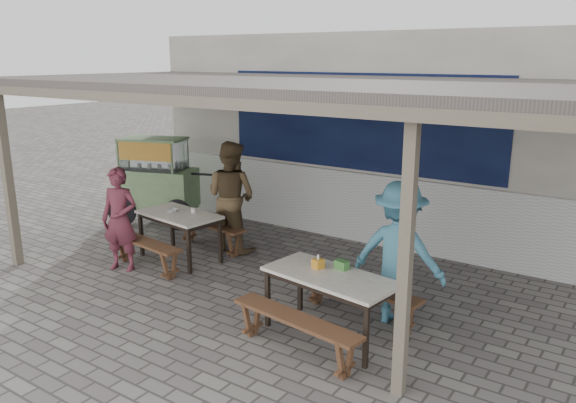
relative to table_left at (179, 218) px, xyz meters
The scene contains 17 objects.
ground 2.16m from the table_left, 16.15° to the right, with size 60.00×60.00×0.00m, color slate.
back_wall 3.75m from the table_left, 56.69° to the left, with size 9.00×1.28×3.50m.
warung_roof 2.87m from the table_left, ahead, with size 9.00×4.21×2.81m.
table_left is the anchor object (origin of this frame).
bench_left_street 0.71m from the table_left, 97.30° to the right, with size 1.45×0.46×0.45m.
bench_left_wall 0.71m from the table_left, 82.70° to the left, with size 1.45×0.46×0.45m.
table_right 3.33m from the table_left, 15.06° to the right, with size 1.59×0.90×0.75m.
bench_right_street 3.47m from the table_left, 24.75° to the right, with size 1.63×0.50×0.45m.
bench_right_wall 3.32m from the table_left, ahead, with size 1.63×0.50×0.45m.
vendor_cart 2.20m from the table_left, 145.85° to the left, with size 1.92×1.27×1.64m.
patron_street_side 0.90m from the table_left, 117.11° to the right, with size 0.57×0.37×1.55m, color maroon.
patron_wall_side 0.93m from the table_left, 65.21° to the left, with size 0.88×0.69×1.81m, color brown.
patron_right_table 3.69m from the table_left, ahead, with size 1.11×0.64×1.72m, color teal.
tissue_box 3.10m from the table_left, 14.47° to the right, with size 0.11×0.11×0.11m, color orange.
donation_box 3.30m from the table_left, 11.30° to the right, with size 0.15×0.10×0.10m, color #417D37.
condiment_jar 0.26m from the table_left, 41.32° to the left, with size 0.07×0.07×0.08m, color silver.
condiment_bowl 0.18m from the table_left, behind, with size 0.17×0.17×0.04m, color white.
Camera 1 is at (4.14, -5.38, 3.10)m, focal length 35.00 mm.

